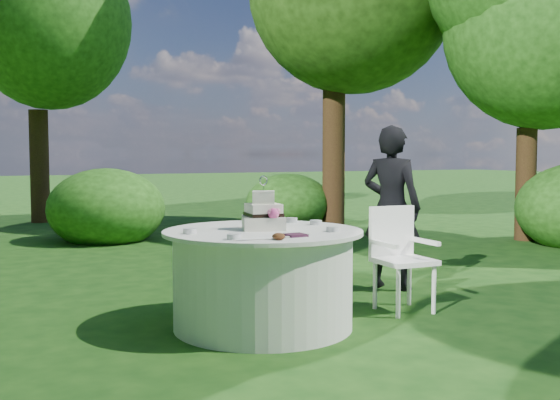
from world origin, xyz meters
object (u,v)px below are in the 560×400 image
object	(u,v)px
napkins	(296,235)
guest	(391,208)
table	(263,278)
cake	(264,215)
chair	(399,251)

from	to	relation	value
napkins	guest	world-z (taller)	guest
guest	table	distance (m)	2.00
table	cake	world-z (taller)	cake
table	chair	distance (m)	1.32
cake	chair	xyz separation A→B (m)	(1.29, -0.03, -0.36)
guest	chair	size ratio (longest dim) A/B	1.83
cake	chair	size ratio (longest dim) A/B	0.47
table	napkins	bearing A→B (deg)	-85.16
guest	chair	world-z (taller)	guest
guest	cake	size ratio (longest dim) A/B	3.86
guest	table	world-z (taller)	guest
cake	table	bearing A→B (deg)	-126.09
chair	guest	bearing A→B (deg)	57.67
guest	cake	xyz separation A→B (m)	(-1.78, -0.73, 0.06)
table	cake	bearing A→B (deg)	53.91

